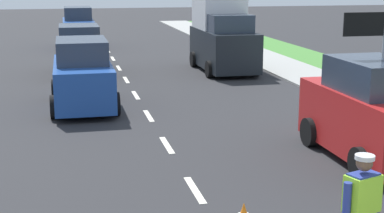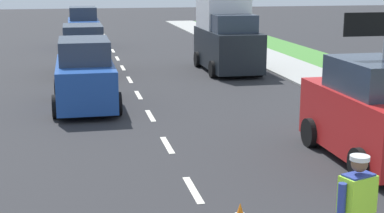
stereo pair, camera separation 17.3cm
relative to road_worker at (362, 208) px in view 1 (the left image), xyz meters
name	(u,v)px [view 1 (the left image)]	position (x,y,z in m)	size (l,w,h in m)	color
ground_plane	(118,67)	(-1.51, 18.75, -0.93)	(96.00, 96.00, 0.00)	#28282B
lane_center_line	(110,55)	(-1.51, 22.95, -0.93)	(0.14, 46.40, 0.01)	silver
road_worker	(362,208)	(0.00, 0.00, 0.00)	(0.70, 0.53, 1.67)	#383D4C
lane_direction_sign	(374,50)	(2.70, 4.61, 1.48)	(1.16, 0.11, 3.20)	gray
delivery_truck	(222,33)	(2.75, 16.90, 0.68)	(2.16, 4.60, 3.54)	black
car_parked_curbside	(370,114)	(2.62, 4.45, 0.10)	(1.86, 3.90, 2.23)	red
car_oncoming_second	(80,52)	(-3.18, 17.29, 0.00)	(2.05, 4.12, 2.00)	black
car_oncoming_third	(78,29)	(-2.98, 26.28, 0.12)	(1.92, 4.15, 2.27)	#1E4799
car_oncoming_lead	(83,76)	(-3.28, 11.04, 0.04)	(1.95, 4.16, 2.09)	#1E4799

